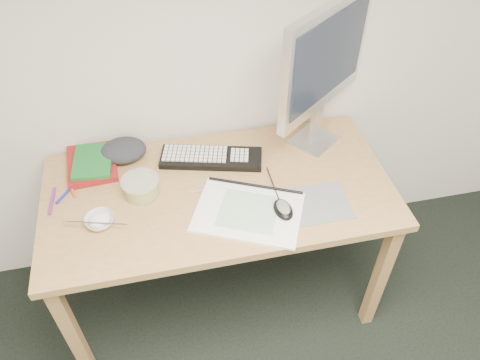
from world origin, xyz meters
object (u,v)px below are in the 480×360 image
Objects in this scene: rice_bowl at (100,221)px; monitor at (325,62)px; desk at (219,203)px; sketchpad at (248,212)px; keyboard at (211,158)px.

monitor is at bearing 17.51° from rice_bowl.
sketchpad reaches higher than desk.
desk is at bearing 10.74° from rice_bowl.
rice_bowl is at bearing 159.80° from monitor.
monitor reaches higher than sketchpad.
keyboard is (-0.09, 0.33, 0.01)m from sketchpad.
desk is at bearing -75.35° from keyboard.
rice_bowl is (-0.55, 0.06, 0.01)m from sketchpad.
desk is 0.20m from keyboard.
sketchpad is at bearing -60.40° from keyboard.
rice_bowl reaches higher than keyboard.
desk is at bearing 166.01° from monitor.
rice_bowl reaches higher than desk.
sketchpad is at bearing -60.22° from desk.
monitor is (0.47, 0.03, 0.38)m from keyboard.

